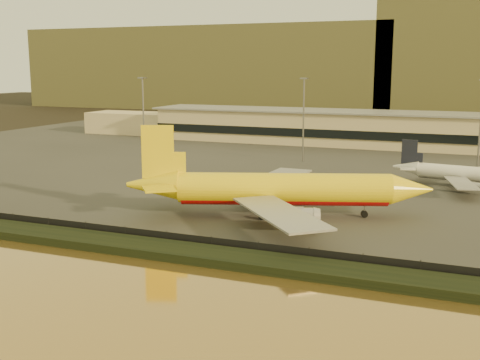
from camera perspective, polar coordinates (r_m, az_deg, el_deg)
name	(u,v)px	position (r m, az deg, el deg)	size (l,w,h in m)	color
ground	(232,230)	(108.54, -0.80, -4.77)	(900.00, 900.00, 0.00)	black
embankment	(189,253)	(93.57, -4.88, -6.93)	(320.00, 7.00, 1.40)	black
tarmac	(345,157)	(197.75, 9.96, 2.17)	(320.00, 220.00, 0.20)	#2D2D2D
perimeter_fence	(200,242)	(96.81, -3.81, -5.93)	(300.00, 0.05, 2.20)	black
terminal_building	(325,128)	(229.79, 8.09, 4.95)	(202.00, 25.00, 12.60)	tan
apron_light_masts	(385,115)	(173.77, 13.58, 6.05)	(152.20, 12.20, 25.40)	slate
distant_hills	(393,63)	(440.65, 14.31, 10.73)	(470.00, 160.00, 70.00)	brown
dhl_cargo_jet	(278,190)	(116.56, 3.66, -0.93)	(57.69, 54.84, 17.73)	yellow
white_narrowbody_jet	(470,175)	(154.62, 20.95, 0.49)	(37.28, 36.04, 10.72)	silver
gse_vehicle_yellow	(326,198)	(130.15, 8.19, -1.71)	(4.53, 2.04, 2.04)	yellow
gse_vehicle_white	(195,183)	(147.57, -4.31, -0.24)	(3.52, 1.59, 1.59)	silver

